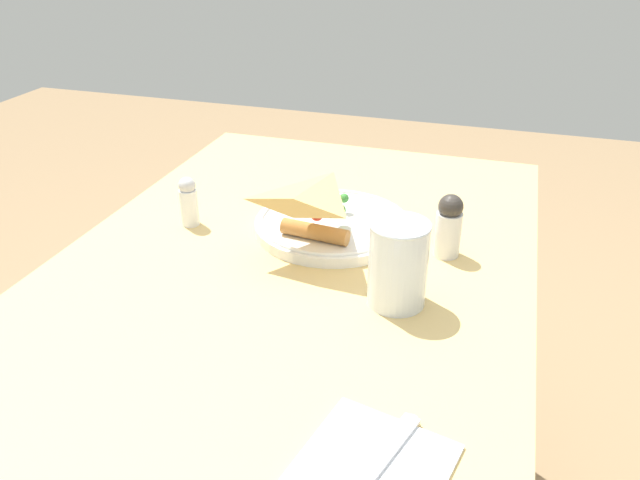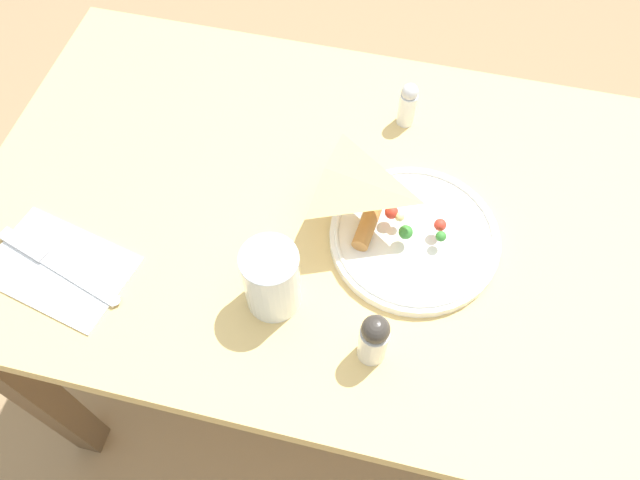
{
  "view_description": "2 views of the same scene",
  "coord_description": "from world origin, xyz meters",
  "px_view_note": "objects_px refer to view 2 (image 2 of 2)",
  "views": [
    {
      "loc": [
        -0.7,
        -0.27,
        1.16
      ],
      "look_at": [
        0.01,
        -0.05,
        0.76
      ],
      "focal_mm": 35.0,
      "sensor_mm": 36.0,
      "label": 1
    },
    {
      "loc": [
        0.12,
        -0.51,
        1.48
      ],
      "look_at": [
        0.02,
        -0.09,
        0.77
      ],
      "focal_mm": 35.0,
      "sensor_mm": 36.0,
      "label": 2
    }
  ],
  "objects_px": {
    "plate_pizza": "(413,235)",
    "napkin_folded": "(59,268)",
    "butter_knife": "(52,262)",
    "salt_shaker": "(408,104)",
    "dining_table": "(323,247)",
    "milk_glass": "(272,281)",
    "pepper_shaker": "(374,339)"
  },
  "relations": [
    {
      "from": "salt_shaker",
      "to": "pepper_shaker",
      "type": "bearing_deg",
      "value": -86.79
    },
    {
      "from": "dining_table",
      "to": "milk_glass",
      "type": "height_order",
      "value": "milk_glass"
    },
    {
      "from": "milk_glass",
      "to": "napkin_folded",
      "type": "xyz_separation_m",
      "value": [
        -0.31,
        -0.03,
        -0.05
      ]
    },
    {
      "from": "butter_knife",
      "to": "salt_shaker",
      "type": "relative_size",
      "value": 2.62
    },
    {
      "from": "plate_pizza",
      "to": "pepper_shaker",
      "type": "relative_size",
      "value": 2.55
    },
    {
      "from": "napkin_folded",
      "to": "pepper_shaker",
      "type": "distance_m",
      "value": 0.45
    },
    {
      "from": "plate_pizza",
      "to": "pepper_shaker",
      "type": "xyz_separation_m",
      "value": [
        -0.02,
        -0.18,
        0.03
      ]
    },
    {
      "from": "dining_table",
      "to": "napkin_folded",
      "type": "xyz_separation_m",
      "value": [
        -0.34,
        -0.19,
        0.12
      ]
    },
    {
      "from": "napkin_folded",
      "to": "salt_shaker",
      "type": "relative_size",
      "value": 2.73
    },
    {
      "from": "milk_glass",
      "to": "butter_knife",
      "type": "xyz_separation_m",
      "value": [
        -0.32,
        -0.02,
        -0.05
      ]
    },
    {
      "from": "napkin_folded",
      "to": "salt_shaker",
      "type": "distance_m",
      "value": 0.57
    },
    {
      "from": "salt_shaker",
      "to": "pepper_shaker",
      "type": "distance_m",
      "value": 0.4
    },
    {
      "from": "napkin_folded",
      "to": "butter_knife",
      "type": "height_order",
      "value": "butter_knife"
    },
    {
      "from": "plate_pizza",
      "to": "napkin_folded",
      "type": "bearing_deg",
      "value": -161.26
    },
    {
      "from": "napkin_folded",
      "to": "butter_knife",
      "type": "distance_m",
      "value": 0.01
    },
    {
      "from": "dining_table",
      "to": "butter_knife",
      "type": "distance_m",
      "value": 0.41
    },
    {
      "from": "butter_knife",
      "to": "napkin_folded",
      "type": "bearing_deg",
      "value": -0.0
    },
    {
      "from": "dining_table",
      "to": "salt_shaker",
      "type": "height_order",
      "value": "salt_shaker"
    },
    {
      "from": "dining_table",
      "to": "plate_pizza",
      "type": "bearing_deg",
      "value": -11.01
    },
    {
      "from": "pepper_shaker",
      "to": "butter_knife",
      "type": "bearing_deg",
      "value": 177.04
    },
    {
      "from": "plate_pizza",
      "to": "butter_knife",
      "type": "xyz_separation_m",
      "value": [
        -0.48,
        -0.16,
        -0.01
      ]
    },
    {
      "from": "milk_glass",
      "to": "salt_shaker",
      "type": "xyz_separation_m",
      "value": [
        0.12,
        0.36,
        -0.01
      ]
    },
    {
      "from": "plate_pizza",
      "to": "milk_glass",
      "type": "height_order",
      "value": "milk_glass"
    },
    {
      "from": "dining_table",
      "to": "milk_glass",
      "type": "xyz_separation_m",
      "value": [
        -0.03,
        -0.16,
        0.17
      ]
    },
    {
      "from": "dining_table",
      "to": "salt_shaker",
      "type": "bearing_deg",
      "value": 65.12
    },
    {
      "from": "dining_table",
      "to": "butter_knife",
      "type": "height_order",
      "value": "butter_knife"
    },
    {
      "from": "dining_table",
      "to": "napkin_folded",
      "type": "relative_size",
      "value": 4.77
    },
    {
      "from": "plate_pizza",
      "to": "napkin_folded",
      "type": "distance_m",
      "value": 0.5
    },
    {
      "from": "milk_glass",
      "to": "butter_knife",
      "type": "bearing_deg",
      "value": -176.02
    },
    {
      "from": "butter_knife",
      "to": "dining_table",
      "type": "bearing_deg",
      "value": 45.6
    },
    {
      "from": "butter_knife",
      "to": "salt_shaker",
      "type": "distance_m",
      "value": 0.58
    },
    {
      "from": "plate_pizza",
      "to": "pepper_shaker",
      "type": "bearing_deg",
      "value": -97.84
    }
  ]
}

